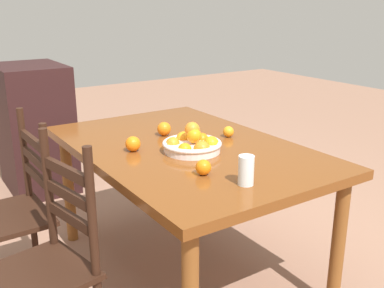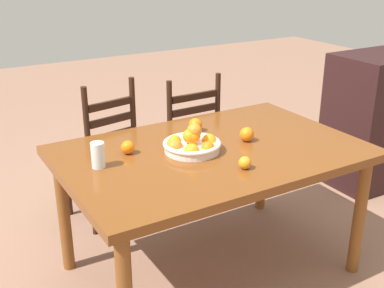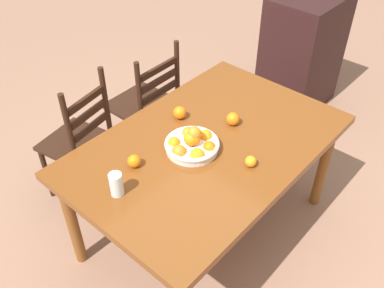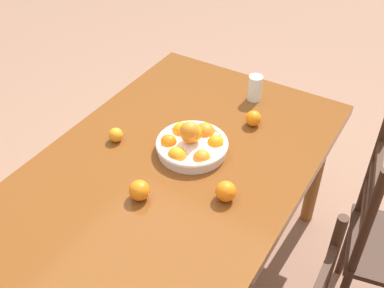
{
  "view_description": "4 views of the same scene",
  "coord_description": "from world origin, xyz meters",
  "views": [
    {
      "loc": [
        -1.93,
        1.24,
        1.48
      ],
      "look_at": [
        -0.11,
        0.03,
        0.79
      ],
      "focal_mm": 42.19,
      "sensor_mm": 36.0,
      "label": 1
    },
    {
      "loc": [
        -1.3,
        -1.99,
        1.73
      ],
      "look_at": [
        -0.11,
        0.03,
        0.79
      ],
      "focal_mm": 45.69,
      "sensor_mm": 36.0,
      "label": 2
    },
    {
      "loc": [
        -1.43,
        -1.14,
        2.28
      ],
      "look_at": [
        -0.11,
        0.03,
        0.79
      ],
      "focal_mm": 39.65,
      "sensor_mm": 36.0,
      "label": 3
    },
    {
      "loc": [
        1.18,
        0.8,
        2.02
      ],
      "look_at": [
        -0.11,
        0.03,
        0.79
      ],
      "focal_mm": 43.76,
      "sensor_mm": 36.0,
      "label": 4
    }
  ],
  "objects": [
    {
      "name": "orange_loose_2",
      "position": [
        -0.0,
        -0.29,
        0.78
      ],
      "size": [
        0.06,
        0.06,
        0.06
      ],
      "primitive_type": "sphere",
      "color": "orange",
      "rests_on": "dining_table"
    },
    {
      "name": "orange_loose_3",
      "position": [
        0.23,
        0.0,
        0.79
      ],
      "size": [
        0.08,
        0.08,
        0.08
      ],
      "primitive_type": "sphere",
      "color": "orange",
      "rests_on": "dining_table"
    },
    {
      "name": "chair_by_cabinet",
      "position": [
        0.31,
        0.85,
        0.46
      ],
      "size": [
        0.45,
        0.45,
        0.95
      ],
      "rotation": [
        0.0,
        0.0,
        3.17
      ],
      "color": "black",
      "rests_on": "ground"
    },
    {
      "name": "cabinet",
      "position": [
        1.72,
        0.35,
        0.51
      ],
      "size": [
        0.67,
        0.5,
        1.02
      ],
      "primitive_type": "cube",
      "rotation": [
        0.0,
        0.0,
        -0.01
      ],
      "color": "black",
      "rests_on": "ground"
    },
    {
      "name": "chair_near_window",
      "position": [
        -0.3,
        0.85,
        0.47
      ],
      "size": [
        0.46,
        0.46,
        0.99
      ],
      "rotation": [
        0.0,
        0.0,
        3.33
      ],
      "color": "black",
      "rests_on": "ground"
    },
    {
      "name": "ground_plane",
      "position": [
        0.0,
        0.0,
        0.0
      ],
      "size": [
        12.0,
        12.0,
        0.0
      ],
      "primitive_type": "plane",
      "color": "#946B55"
    },
    {
      "name": "orange_loose_0",
      "position": [
        0.07,
        0.28,
        0.79
      ],
      "size": [
        0.08,
        0.08,
        0.08
      ],
      "primitive_type": "sphere",
      "color": "orange",
      "rests_on": "dining_table"
    },
    {
      "name": "drinking_glass",
      "position": [
        -0.6,
        0.08,
        0.82
      ],
      "size": [
        0.07,
        0.07,
        0.13
      ],
      "primitive_type": "cylinder",
      "color": "silver",
      "rests_on": "dining_table"
    },
    {
      "name": "orange_loose_1",
      "position": [
        -0.41,
        0.17,
        0.79
      ],
      "size": [
        0.07,
        0.07,
        0.07
      ],
      "primitive_type": "sphere",
      "color": "orange",
      "rests_on": "dining_table"
    },
    {
      "name": "fruit_bowl",
      "position": [
        -0.11,
        0.03,
        0.79
      ],
      "size": [
        0.3,
        0.3,
        0.15
      ],
      "color": "white",
      "rests_on": "dining_table"
    },
    {
      "name": "dining_table",
      "position": [
        0.0,
        0.0,
        0.68
      ],
      "size": [
        1.57,
        1.03,
        0.75
      ],
      "color": "brown",
      "rests_on": "ground"
    }
  ]
}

